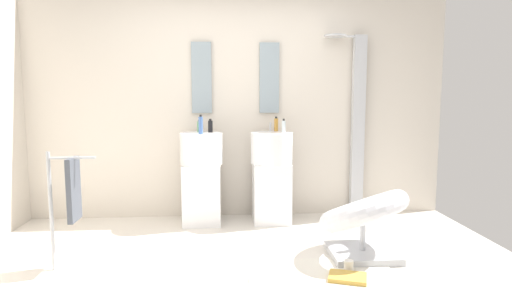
% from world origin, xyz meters
% --- Properties ---
extents(ground_plane, '(4.80, 3.60, 0.04)m').
position_xyz_m(ground_plane, '(0.00, 0.00, -0.02)').
color(ground_plane, silver).
extents(rear_partition, '(4.80, 0.10, 2.60)m').
position_xyz_m(rear_partition, '(0.00, 1.65, 1.30)').
color(rear_partition, beige).
rests_on(rear_partition, ground_plane).
extents(pedestal_sink_left, '(0.45, 0.45, 1.08)m').
position_xyz_m(pedestal_sink_left, '(-0.38, 1.32, 0.52)').
color(pedestal_sink_left, white).
rests_on(pedestal_sink_left, ground_plane).
extents(pedestal_sink_right, '(0.45, 0.45, 1.08)m').
position_xyz_m(pedestal_sink_right, '(0.38, 1.32, 0.52)').
color(pedestal_sink_right, white).
rests_on(pedestal_sink_right, ground_plane).
extents(vanity_mirror_left, '(0.22, 0.03, 0.78)m').
position_xyz_m(vanity_mirror_left, '(-0.38, 1.58, 1.57)').
color(vanity_mirror_left, '#8C9EA8').
extents(vanity_mirror_right, '(0.22, 0.03, 0.78)m').
position_xyz_m(vanity_mirror_right, '(0.38, 1.58, 1.57)').
color(vanity_mirror_right, '#8C9EA8').
extents(shower_column, '(0.49, 0.24, 2.05)m').
position_xyz_m(shower_column, '(1.38, 1.53, 1.08)').
color(shower_column, '#B7BABF').
rests_on(shower_column, ground_plane).
extents(lounge_chair, '(1.10, 1.11, 0.65)m').
position_xyz_m(lounge_chair, '(1.05, 0.25, 0.35)').
color(lounge_chair, '#B7BABF').
rests_on(lounge_chair, ground_plane).
extents(towel_rack, '(0.37, 0.22, 0.95)m').
position_xyz_m(towel_rack, '(-1.34, 0.16, 0.63)').
color(towel_rack, '#B7BABF').
rests_on(towel_rack, ground_plane).
extents(area_rug, '(1.14, 0.61, 0.01)m').
position_xyz_m(area_rug, '(0.61, -0.09, 0.01)').
color(area_rug, white).
rests_on(area_rug, ground_plane).
extents(magazine_ochre, '(0.33, 0.28, 0.03)m').
position_xyz_m(magazine_ochre, '(0.78, -0.21, 0.03)').
color(magazine_ochre, gold).
rests_on(magazine_ochre, area_rug).
extents(coffee_mug, '(0.07, 0.07, 0.08)m').
position_xyz_m(coffee_mug, '(0.84, -0.04, 0.05)').
color(coffee_mug, white).
rests_on(coffee_mug, area_rug).
extents(soap_bottle_green, '(0.05, 0.05, 0.13)m').
position_xyz_m(soap_bottle_green, '(-0.40, 1.43, 1.04)').
color(soap_bottle_green, '#59996B').
rests_on(soap_bottle_green, pedestal_sink_left).
extents(soap_bottle_clear, '(0.04, 0.04, 0.15)m').
position_xyz_m(soap_bottle_clear, '(0.50, 1.29, 1.05)').
color(soap_bottle_clear, silver).
rests_on(soap_bottle_clear, pedestal_sink_right).
extents(soap_bottle_black, '(0.05, 0.05, 0.14)m').
position_xyz_m(soap_bottle_black, '(-0.28, 1.38, 1.05)').
color(soap_bottle_black, black).
rests_on(soap_bottle_black, pedestal_sink_left).
extents(soap_bottle_amber, '(0.04, 0.04, 0.16)m').
position_xyz_m(soap_bottle_amber, '(0.44, 1.46, 1.06)').
color(soap_bottle_amber, '#C68C38').
rests_on(soap_bottle_amber, pedestal_sink_right).
extents(soap_bottle_blue, '(0.05, 0.05, 0.20)m').
position_xyz_m(soap_bottle_blue, '(-0.37, 1.17, 1.08)').
color(soap_bottle_blue, '#4C72B7').
rests_on(soap_bottle_blue, pedestal_sink_left).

